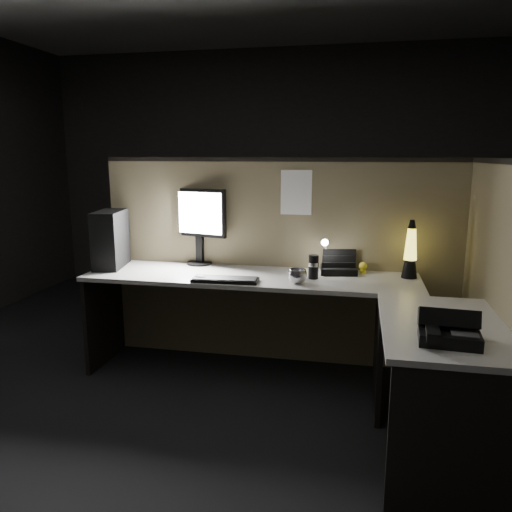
% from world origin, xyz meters
% --- Properties ---
extents(floor, '(6.00, 6.00, 0.00)m').
position_xyz_m(floor, '(0.00, 0.00, 0.00)').
color(floor, black).
rests_on(floor, ground).
extents(room_shell, '(6.00, 6.00, 6.00)m').
position_xyz_m(room_shell, '(0.00, 0.00, 1.62)').
color(room_shell, silver).
rests_on(room_shell, ground).
extents(partition_back, '(2.66, 0.06, 1.50)m').
position_xyz_m(partition_back, '(0.00, 0.93, 0.75)').
color(partition_back, brown).
rests_on(partition_back, ground).
extents(partition_right, '(0.06, 1.66, 1.50)m').
position_xyz_m(partition_right, '(1.33, 0.10, 0.75)').
color(partition_right, brown).
rests_on(partition_right, ground).
extents(desk, '(2.60, 1.60, 0.73)m').
position_xyz_m(desk, '(0.18, 0.25, 0.58)').
color(desk, '#B7B3AC').
rests_on(desk, ground).
extents(pc_tower, '(0.25, 0.42, 0.42)m').
position_xyz_m(pc_tower, '(-1.22, 0.66, 0.94)').
color(pc_tower, black).
rests_on(pc_tower, desk).
extents(monitor, '(0.44, 0.19, 0.57)m').
position_xyz_m(monitor, '(-0.61, 0.88, 1.07)').
color(monitor, black).
rests_on(monitor, desk).
extents(keyboard, '(0.44, 0.17, 0.02)m').
position_xyz_m(keyboard, '(-0.28, 0.39, 0.74)').
color(keyboard, black).
rests_on(keyboard, desk).
extents(mouse, '(0.11, 0.09, 0.04)m').
position_xyz_m(mouse, '(-0.44, 0.38, 0.75)').
color(mouse, black).
rests_on(mouse, desk).
extents(clip_lamp, '(0.05, 0.19, 0.25)m').
position_xyz_m(clip_lamp, '(0.35, 0.81, 0.87)').
color(clip_lamp, white).
rests_on(clip_lamp, desk).
extents(organizer, '(0.27, 0.24, 0.18)m').
position_xyz_m(organizer, '(0.45, 0.79, 0.77)').
color(organizer, black).
rests_on(organizer, desk).
extents(lava_lamp, '(0.11, 0.11, 0.39)m').
position_xyz_m(lava_lamp, '(0.92, 0.75, 0.89)').
color(lava_lamp, black).
rests_on(lava_lamp, desk).
extents(travel_mug, '(0.07, 0.07, 0.16)m').
position_xyz_m(travel_mug, '(0.29, 0.59, 0.81)').
color(travel_mug, black).
rests_on(travel_mug, desk).
extents(steel_mug, '(0.14, 0.14, 0.09)m').
position_xyz_m(steel_mug, '(0.19, 0.44, 0.78)').
color(steel_mug, '#B1B0B7').
rests_on(steel_mug, desk).
extents(figurine, '(0.06, 0.06, 0.06)m').
position_xyz_m(figurine, '(0.61, 0.83, 0.78)').
color(figurine, yellow).
rests_on(figurine, desk).
extents(pinned_paper, '(0.22, 0.00, 0.32)m').
position_xyz_m(pinned_paper, '(0.12, 0.90, 1.28)').
color(pinned_paper, white).
rests_on(pinned_paper, partition_back).
extents(desk_phone, '(0.28, 0.29, 0.16)m').
position_xyz_m(desk_phone, '(0.98, -0.43, 0.79)').
color(desk_phone, black).
rests_on(desk_phone, desk).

